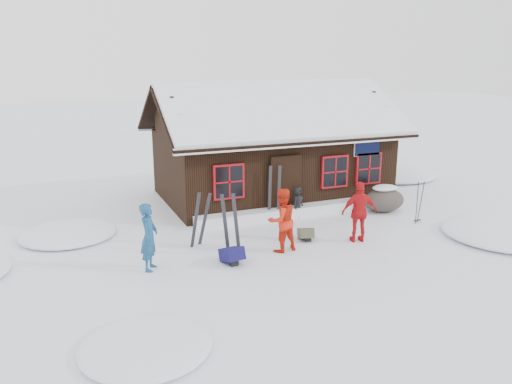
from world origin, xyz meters
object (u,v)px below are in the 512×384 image
skier_orange_right (359,212)px  backpack_blue (232,257)px  skier_crouched (298,202)px  ski_poles (419,203)px  skier_teal (149,237)px  backpack_olive (306,235)px  skier_orange_left (282,220)px  boulder (384,199)px  ski_pair_left (200,220)px

skier_orange_right → backpack_blue: size_ratio=2.85×
skier_crouched → ski_poles: size_ratio=0.73×
skier_teal → backpack_olive: bearing=-59.1°
skier_crouched → ski_poles: bearing=-67.3°
skier_teal → ski_poles: (8.71, 0.46, -0.19)m
skier_teal → skier_orange_right: skier_orange_right is taller
backpack_blue → backpack_olive: backpack_blue is taller
skier_orange_left → ski_poles: 5.18m
skier_crouched → ski_poles: 3.89m
skier_teal → skier_orange_left: 3.57m
skier_orange_right → skier_crouched: skier_orange_right is taller
boulder → backpack_blue: 6.90m
skier_orange_left → boulder: (4.91, 2.04, -0.45)m
skier_crouched → skier_orange_right: bearing=-114.7°
skier_crouched → ski_pair_left: (-3.77, -1.35, 0.23)m
skier_orange_left → ski_pair_left: 2.31m
boulder → ski_pair_left: 6.88m
skier_orange_left → skier_orange_right: skier_orange_right is taller
boulder → backpack_olive: (-3.90, -1.56, -0.28)m
skier_teal → boulder: skier_teal is taller
skier_orange_right → backpack_blue: bearing=16.3°
skier_teal → ski_poles: size_ratio=1.22×
skier_orange_right → backpack_olive: skier_orange_right is taller
ski_pair_left → ski_poles: size_ratio=1.12×
boulder → ski_pair_left: ski_pair_left is taller
skier_teal → skier_orange_left: (3.57, -0.10, 0.02)m
ski_poles → skier_orange_right: bearing=-165.0°
skier_orange_left → skier_teal: bearing=-11.3°
skier_orange_right → skier_crouched: size_ratio=1.73×
skier_teal → skier_crouched: skier_teal is taller
ski_pair_left → ski_poles: (7.06, -0.72, -0.08)m
skier_orange_left → skier_crouched: 3.24m
ski_pair_left → backpack_blue: ski_pair_left is taller
skier_crouched → ski_pair_left: bearing=164.7°
skier_teal → ski_pair_left: 2.03m
skier_crouched → ski_pair_left: size_ratio=0.65×
backpack_olive → ski_pair_left: bearing=-179.5°
ski_pair_left → backpack_blue: bearing=-75.4°
skier_teal → backpack_blue: bearing=-75.9°
skier_crouched → boulder: bearing=-46.1°
skier_orange_right → ski_pair_left: (-4.29, 1.46, -0.14)m
ski_pair_left → ski_poles: ski_pair_left is taller
skier_orange_right → ski_poles: bearing=-150.7°
backpack_blue → skier_crouched: bearing=33.2°
skier_orange_right → boulder: bearing=-124.6°
skier_teal → skier_orange_right: (5.94, -0.29, 0.03)m
skier_crouched → ski_pair_left: 4.01m
skier_orange_right → backpack_olive: (-1.36, 0.66, -0.74)m
skier_crouched → skier_orange_left: bearing=-160.2°
skier_orange_left → backpack_olive: bearing=-164.2°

